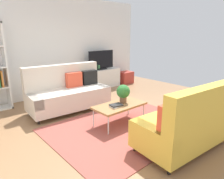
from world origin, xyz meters
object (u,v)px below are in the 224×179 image
object	(u,v)px
vase_0	(86,69)
bottle_0	(96,67)
couch_green	(192,121)
tv_console	(101,79)
table_book_0	(116,106)
couch_beige	(68,92)
potted_plant	(123,92)
bottle_1	(99,67)
vase_1	(91,68)
coffee_table	(120,106)
storage_trunk	(126,77)
tv	(101,60)

from	to	relation	value
vase_0	bottle_0	size ratio (longest dim) A/B	0.61
couch_green	tv_console	xyz separation A→B (m)	(1.28, 4.00, -0.12)
table_book_0	couch_green	bearing A→B (deg)	-72.93
couch_beige	potted_plant	world-z (taller)	couch_beige
bottle_1	vase_0	bearing A→B (deg)	168.90
couch_green	vase_1	xyz separation A→B (m)	(0.87, 4.05, 0.29)
couch_green	couch_beige	bearing A→B (deg)	108.35
coffee_table	bottle_1	world-z (taller)	bottle_1
storage_trunk	potted_plant	distance (m)	3.52
potted_plant	bottle_0	bearing A→B (deg)	64.60
coffee_table	tv_console	size ratio (longest dim) A/B	0.79
couch_beige	tv_console	xyz separation A→B (m)	(1.93, 1.16, -0.13)
tv	vase_0	distance (m)	0.64
couch_green	tv_console	distance (m)	4.20
table_book_0	bottle_1	distance (m)	3.04
tv	couch_beige	bearing A→B (deg)	-149.54
couch_beige	vase_1	bearing A→B (deg)	-137.61
vase_1	bottle_1	world-z (taller)	vase_1
tv_console	couch_green	bearing A→B (deg)	-107.70
couch_beige	bottle_0	xyz separation A→B (m)	(1.70, 1.12, 0.29)
tv_console	potted_plant	distance (m)	2.92
coffee_table	storage_trunk	distance (m)	3.64
vase_0	vase_1	size ratio (longest dim) A/B	0.65
table_book_0	bottle_0	xyz separation A→B (m)	(1.47, 2.59, 0.31)
coffee_table	table_book_0	bearing A→B (deg)	-159.81
couch_green	potted_plant	xyz separation A→B (m)	(-0.14, 1.46, 0.20)
potted_plant	vase_1	distance (m)	2.77
couch_green	bottle_1	world-z (taller)	couch_green
tv	bottle_1	distance (m)	0.26
couch_green	bottle_1	size ratio (longest dim) A/B	11.51
couch_beige	tv	distance (m)	2.30
potted_plant	table_book_0	world-z (taller)	potted_plant
couch_green	tv	xyz separation A→B (m)	(1.28, 3.98, 0.51)
potted_plant	bottle_0	xyz separation A→B (m)	(1.18, 2.49, 0.10)
storage_trunk	vase_1	bearing A→B (deg)	174.30
coffee_table	potted_plant	xyz separation A→B (m)	(0.14, 0.04, 0.25)
bottle_0	vase_1	bearing A→B (deg)	152.69
coffee_table	vase_0	distance (m)	2.82
couch_green	bottle_1	xyz separation A→B (m)	(1.15, 3.96, 0.28)
tv_console	storage_trunk	distance (m)	1.11
couch_beige	couch_green	distance (m)	2.91
coffee_table	table_book_0	xyz separation A→B (m)	(-0.14, -0.05, 0.04)
potted_plant	vase_1	bearing A→B (deg)	68.65
coffee_table	vase_0	size ratio (longest dim) A/B	9.04
couch_beige	storage_trunk	world-z (taller)	couch_beige
tv_console	bottle_1	xyz separation A→B (m)	(-0.12, -0.04, 0.41)
coffee_table	vase_0	bearing A→B (deg)	69.63
coffee_table	storage_trunk	xyz separation A→B (m)	(2.66, 2.48, -0.17)
table_book_0	potted_plant	bearing A→B (deg)	18.80
table_book_0	tv_console	bearing A→B (deg)	57.18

